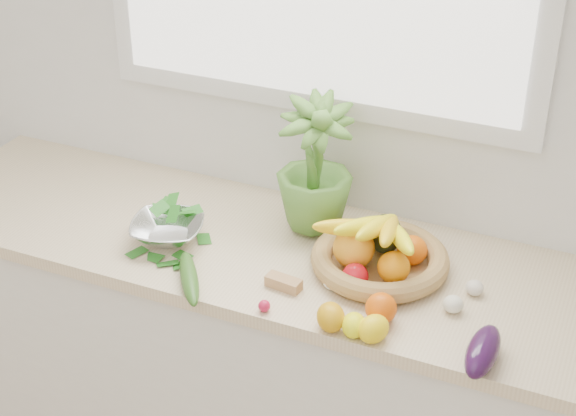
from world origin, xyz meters
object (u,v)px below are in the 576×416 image
at_px(cucumber, 189,278).
at_px(potted_herb, 315,163).
at_px(eggplant, 483,351).
at_px(colander_with_spinach, 167,225).
at_px(fruit_basket, 379,252).
at_px(apple, 355,276).

height_order(cucumber, potted_herb, potted_herb).
bearing_deg(eggplant, cucumber, 179.60).
bearing_deg(cucumber, colander_with_spinach, 134.37).
xyz_separation_m(eggplant, fruit_basket, (-0.34, 0.28, 0.02)).
distance_m(apple, colander_with_spinach, 0.56).
xyz_separation_m(cucumber, potted_herb, (0.19, 0.39, 0.19)).
relative_size(eggplant, fruit_basket, 0.45).
relative_size(eggplant, cucumber, 0.76).
xyz_separation_m(cucumber, fruit_basket, (0.43, 0.27, 0.03)).
bearing_deg(colander_with_spinach, cucumber, -45.63).
height_order(potted_herb, colander_with_spinach, potted_herb).
xyz_separation_m(eggplant, cucumber, (-0.77, 0.01, -0.02)).
distance_m(eggplant, cucumber, 0.78).
distance_m(eggplant, colander_with_spinach, 0.95).
bearing_deg(fruit_basket, colander_with_spinach, -169.56).
bearing_deg(fruit_basket, eggplant, -38.80).
height_order(apple, potted_herb, potted_herb).
bearing_deg(colander_with_spinach, apple, 0.15).
bearing_deg(fruit_basket, potted_herb, 153.25).
distance_m(eggplant, fruit_basket, 0.44).
bearing_deg(apple, fruit_basket, 75.03).
height_order(apple, colander_with_spinach, colander_with_spinach).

